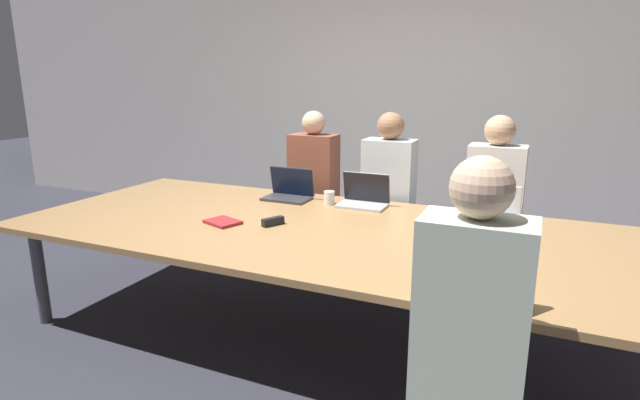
# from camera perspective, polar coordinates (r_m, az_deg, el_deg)

# --- Properties ---
(ground_plane) EXTENTS (24.00, 24.00, 0.00)m
(ground_plane) POSITION_cam_1_polar(r_m,az_deg,el_deg) (3.48, -0.55, -14.67)
(ground_plane) COLOR #2D2D38
(curtain_wall) EXTENTS (12.00, 0.06, 2.80)m
(curtain_wall) POSITION_cam_1_polar(r_m,az_deg,el_deg) (5.41, 10.59, 10.90)
(curtain_wall) COLOR #BCB7B2
(curtain_wall) RESTS_ON ground_plane
(conference_table) EXTENTS (3.90, 1.66, 0.73)m
(conference_table) POSITION_cam_1_polar(r_m,az_deg,el_deg) (3.20, -0.58, -3.77)
(conference_table) COLOR #9E7547
(conference_table) RESTS_ON ground_plane
(laptop_near_right) EXTENTS (0.32, 0.23, 0.23)m
(laptop_near_right) POSITION_cam_1_polar(r_m,az_deg,el_deg) (2.26, 19.15, -9.36)
(laptop_near_right) COLOR #B7B7BC
(laptop_near_right) RESTS_ON conference_table
(person_near_right) EXTENTS (0.40, 0.24, 1.41)m
(person_near_right) POSITION_cam_1_polar(r_m,az_deg,el_deg) (2.01, 16.66, -15.84)
(person_near_right) COLOR #2D2D38
(person_near_right) RESTS_ON ground_plane
(laptop_far_right) EXTENTS (0.32, 0.23, 0.23)m
(laptop_far_right) POSITION_cam_1_polar(r_m,az_deg,el_deg) (3.50, 19.29, -1.12)
(laptop_far_right) COLOR #B7B7BC
(laptop_far_right) RESTS_ON conference_table
(person_far_right) EXTENTS (0.40, 0.24, 1.40)m
(person_far_right) POSITION_cam_1_polar(r_m,az_deg,el_deg) (3.92, 19.14, -1.39)
(person_far_right) COLOR #2D2D38
(person_far_right) RESTS_ON ground_plane
(laptop_far_midleft) EXTENTS (0.36, 0.24, 0.24)m
(laptop_far_midleft) POSITION_cam_1_polar(r_m,az_deg,el_deg) (3.90, -3.53, 1.16)
(laptop_far_midleft) COLOR #333338
(laptop_far_midleft) RESTS_ON conference_table
(person_far_midleft) EXTENTS (0.40, 0.24, 1.38)m
(person_far_midleft) POSITION_cam_1_polar(r_m,az_deg,el_deg) (4.38, -0.72, 0.79)
(person_far_midleft) COLOR #2D2D38
(person_far_midleft) RESTS_ON ground_plane
(laptop_far_center) EXTENTS (0.36, 0.24, 0.24)m
(laptop_far_center) POSITION_cam_1_polar(r_m,az_deg,el_deg) (3.69, 5.06, 0.41)
(laptop_far_center) COLOR #B7B7BC
(laptop_far_center) RESTS_ON conference_table
(person_far_center) EXTENTS (0.40, 0.24, 1.40)m
(person_far_center) POSITION_cam_1_polar(r_m,az_deg,el_deg) (4.07, 7.79, -0.21)
(person_far_center) COLOR #2D2D38
(person_far_center) RESTS_ON ground_plane
(cup_far_center) EXTENTS (0.08, 0.08, 0.10)m
(cup_far_center) POSITION_cam_1_polar(r_m,az_deg,el_deg) (3.72, 1.06, 0.24)
(cup_far_center) COLOR white
(cup_far_center) RESTS_ON conference_table
(stapler) EXTENTS (0.11, 0.15, 0.05)m
(stapler) POSITION_cam_1_polar(r_m,az_deg,el_deg) (3.22, -5.40, -2.47)
(stapler) COLOR black
(stapler) RESTS_ON conference_table
(notebook) EXTENTS (0.26, 0.23, 0.02)m
(notebook) POSITION_cam_1_polar(r_m,az_deg,el_deg) (3.31, -11.05, -2.49)
(notebook) COLOR maroon
(notebook) RESTS_ON conference_table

